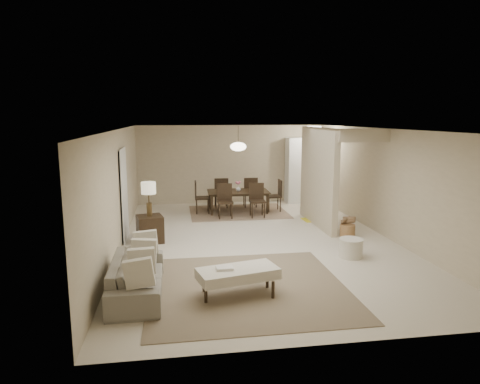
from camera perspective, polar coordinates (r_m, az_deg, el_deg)
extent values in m
plane|color=beige|center=(9.71, 2.43, -6.54)|extent=(9.00, 9.00, 0.00)
plane|color=white|center=(9.31, 2.55, 8.37)|extent=(9.00, 9.00, 0.00)
plane|color=#B8A98B|center=(13.84, -1.15, 3.72)|extent=(6.00, 0.00, 6.00)
plane|color=#B8A98B|center=(9.33, -15.89, 0.28)|extent=(0.00, 9.00, 9.00)
plane|color=#B8A98B|center=(10.44, 18.87, 1.12)|extent=(0.00, 9.00, 9.00)
cube|color=#B8A98B|center=(11.10, 10.38, 2.00)|extent=(0.15, 2.50, 2.50)
cube|color=black|center=(9.95, -15.25, -0.45)|extent=(0.04, 0.90, 2.04)
cube|color=white|center=(14.03, 8.62, 2.88)|extent=(1.20, 0.55, 2.10)
cylinder|color=white|center=(13.01, 9.83, 8.52)|extent=(0.44, 0.44, 0.05)
cube|color=brown|center=(7.20, 0.96, -12.53)|extent=(3.20, 3.20, 0.01)
imported|color=gray|center=(7.03, -13.56, -10.91)|extent=(1.98, 0.78, 0.58)
cube|color=beige|center=(6.76, -0.29, -10.81)|extent=(1.34, 0.84, 0.17)
cylinder|color=black|center=(6.61, -4.58, -13.45)|extent=(0.05, 0.05, 0.28)
cylinder|color=black|center=(6.75, 4.43, -12.92)|extent=(0.05, 0.05, 0.28)
cylinder|color=black|center=(6.99, -4.84, -12.11)|extent=(0.05, 0.05, 0.28)
cylinder|color=black|center=(7.12, 3.66, -11.65)|extent=(0.05, 0.05, 0.28)
cube|color=black|center=(9.77, -11.91, -4.85)|extent=(0.65, 0.65, 0.60)
cylinder|color=#4C3B20|center=(9.66, -12.00, -2.28)|extent=(0.12, 0.12, 0.30)
cylinder|color=#4C3B20|center=(9.61, -12.06, -0.64)|extent=(0.03, 0.03, 0.26)
cylinder|color=beige|center=(9.57, -12.11, 0.53)|extent=(0.32, 0.32, 0.26)
cylinder|color=beige|center=(8.86, 14.56, -7.25)|extent=(0.48, 0.48, 0.37)
cylinder|color=#9B6E3E|center=(10.28, 14.12, -5.04)|extent=(0.42, 0.42, 0.30)
cube|color=brown|center=(12.56, -0.23, -2.67)|extent=(2.80, 2.10, 0.01)
imported|color=black|center=(12.50, -0.23, -1.30)|extent=(1.80, 1.04, 0.62)
imported|color=silver|center=(12.43, -0.23, 0.45)|extent=(0.18, 0.18, 0.15)
cube|color=yellow|center=(11.85, 10.39, -3.62)|extent=(0.88, 0.57, 0.01)
cylinder|color=#4C3B20|center=(12.27, -0.24, 7.60)|extent=(0.02, 0.02, 0.50)
ellipsoid|color=#FFEAC6|center=(12.29, -0.24, 6.07)|extent=(0.46, 0.46, 0.25)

